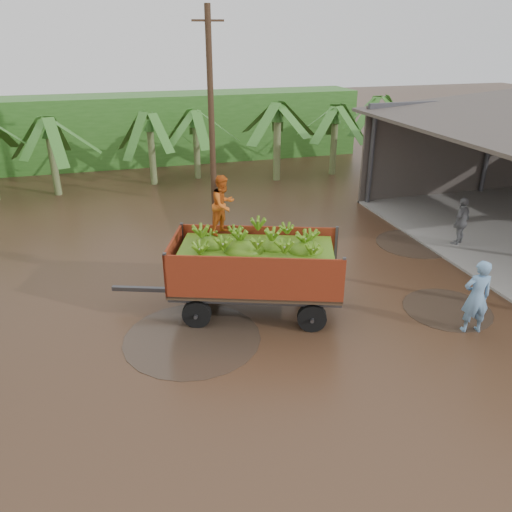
{
  "coord_description": "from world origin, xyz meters",
  "views": [
    {
      "loc": [
        -4.89,
        -12.36,
        6.67
      ],
      "look_at": [
        -1.56,
        -0.97,
        1.32
      ],
      "focal_mm": 35.0,
      "sensor_mm": 36.0,
      "label": 1
    }
  ],
  "objects_px": {
    "utility_pole": "(211,111)",
    "banana_trailer": "(255,265)",
    "man_blue": "(476,297)",
    "man_grey": "(461,222)"
  },
  "relations": [
    {
      "from": "utility_pole",
      "to": "banana_trailer",
      "type": "bearing_deg",
      "value": -94.97
    },
    {
      "from": "man_blue",
      "to": "utility_pole",
      "type": "height_order",
      "value": "utility_pole"
    },
    {
      "from": "utility_pole",
      "to": "man_grey",
      "type": "bearing_deg",
      "value": -43.02
    },
    {
      "from": "banana_trailer",
      "to": "man_blue",
      "type": "distance_m",
      "value": 5.34
    },
    {
      "from": "banana_trailer",
      "to": "utility_pole",
      "type": "xyz_separation_m",
      "value": [
        0.76,
        8.8,
        2.56
      ]
    },
    {
      "from": "banana_trailer",
      "to": "man_grey",
      "type": "bearing_deg",
      "value": 35.75
    },
    {
      "from": "man_blue",
      "to": "banana_trailer",
      "type": "bearing_deg",
      "value": -16.5
    },
    {
      "from": "banana_trailer",
      "to": "utility_pole",
      "type": "height_order",
      "value": "utility_pole"
    },
    {
      "from": "man_grey",
      "to": "man_blue",
      "type": "bearing_deg",
      "value": 27.68
    },
    {
      "from": "man_grey",
      "to": "utility_pole",
      "type": "distance_m",
      "value": 10.11
    }
  ]
}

